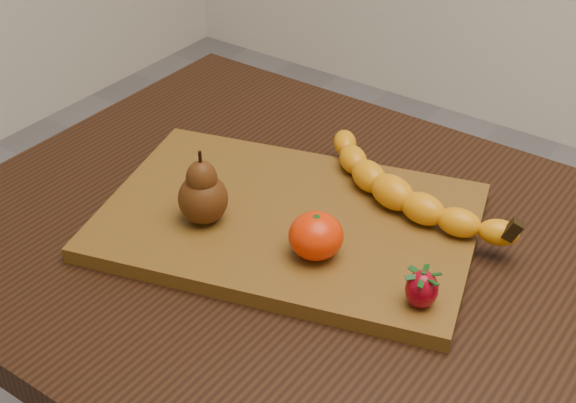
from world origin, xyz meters
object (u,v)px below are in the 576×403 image
Objects in this scene: pear at (202,187)px; mandarin at (316,236)px; table at (342,316)px; cutting_board at (288,222)px.

pear is 0.15m from mandarin.
table is 10.64× the size of pear.
table is 0.24m from pear.
mandarin is (0.15, 0.02, -0.02)m from pear.
pear is (-0.16, -0.06, 0.16)m from table.
pear reaches higher than mandarin.
mandarin is at bearing -48.80° from cutting_board.
cutting_board reaches higher than table.
mandarin is at bearing 8.12° from pear.
table is 0.15m from mandarin.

